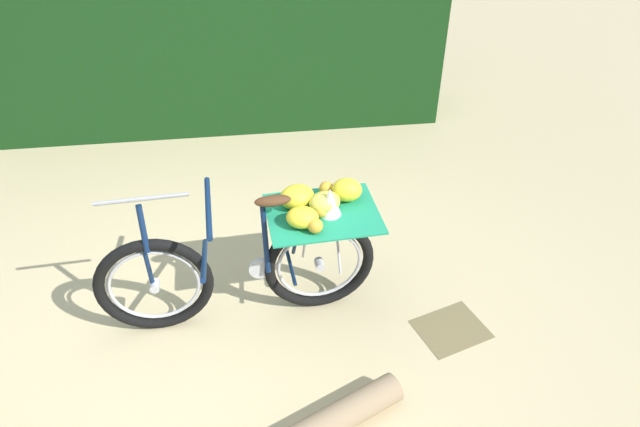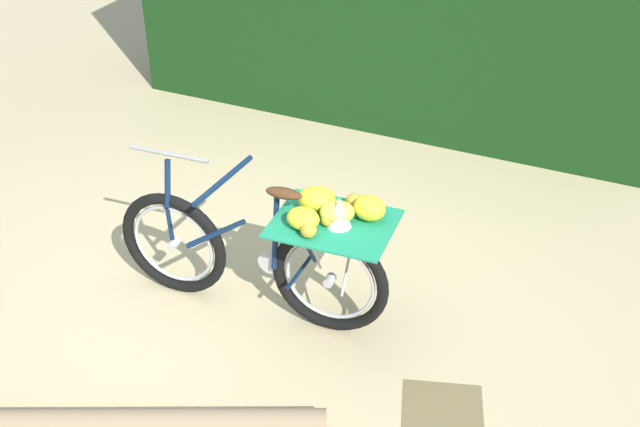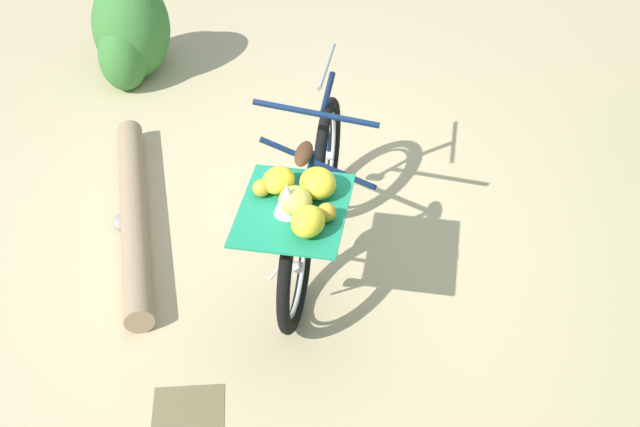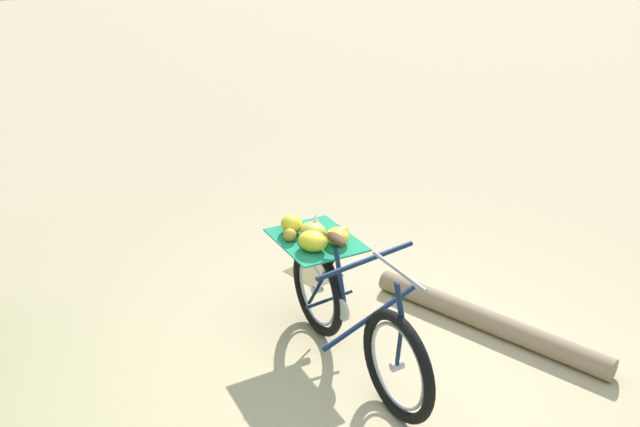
% 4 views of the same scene
% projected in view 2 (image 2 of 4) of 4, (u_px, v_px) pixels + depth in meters
% --- Properties ---
extents(ground_plane, '(60.00, 60.00, 0.00)m').
position_uv_depth(ground_plane, '(223.00, 307.00, 5.08)').
color(ground_plane, '#C6B284').
extents(bicycle, '(1.80, 0.87, 1.03)m').
position_uv_depth(bicycle, '(270.00, 248.00, 4.76)').
color(bicycle, black).
rests_on(bicycle, ground_plane).
extents(fallen_log, '(1.92, 0.40, 0.17)m').
position_uv_depth(fallen_log, '(142.00, 425.00, 4.15)').
color(fallen_log, '#937A5B').
rests_on(fallen_log, ground_plane).
extents(leaf_litter_patch, '(0.44, 0.36, 0.01)m').
position_uv_depth(leaf_litter_patch, '(442.00, 406.00, 4.37)').
color(leaf_litter_patch, olive).
rests_on(leaf_litter_patch, ground_plane).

